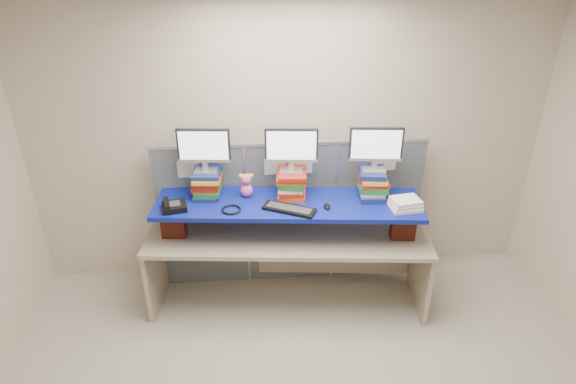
{
  "coord_description": "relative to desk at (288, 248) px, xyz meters",
  "views": [
    {
      "loc": [
        -0.36,
        -2.32,
        3.19
      ],
      "look_at": [
        -0.06,
        1.39,
        1.22
      ],
      "focal_mm": 30.0,
      "sensor_mm": 36.0,
      "label": 1
    }
  ],
  "objects": [
    {
      "name": "room",
      "position": [
        0.06,
        -1.39,
        0.78
      ],
      "size": [
        5.0,
        4.0,
        2.8
      ],
      "color": "beige",
      "rests_on": "ground"
    },
    {
      "name": "cubicle_partition",
      "position": [
        0.06,
        0.39,
        0.15
      ],
      "size": [
        2.6,
        0.06,
        1.53
      ],
      "color": "#4B5158",
      "rests_on": "ground"
    },
    {
      "name": "desk",
      "position": [
        0.0,
        0.0,
        0.0
      ],
      "size": [
        2.63,
        1.0,
        0.78
      ],
      "rotation": [
        0.0,
        0.0,
        -0.1
      ],
      "color": "tan",
      "rests_on": "ground"
    },
    {
      "name": "brick_pier_left",
      "position": [
        -1.03,
        0.05,
        0.3
      ],
      "size": [
        0.22,
        0.14,
        0.29
      ],
      "primitive_type": "cube",
      "rotation": [
        0.0,
        0.0,
        -0.1
      ],
      "color": "maroon",
      "rests_on": "desk"
    },
    {
      "name": "brick_pier_right",
      "position": [
        1.02,
        -0.15,
        0.3
      ],
      "size": [
        0.22,
        0.14,
        0.29
      ],
      "primitive_type": "cube",
      "rotation": [
        0.0,
        0.0,
        -0.1
      ],
      "color": "maroon",
      "rests_on": "desk"
    },
    {
      "name": "blue_board",
      "position": [
        0.0,
        0.0,
        0.47
      ],
      "size": [
        2.4,
        0.82,
        0.04
      ],
      "primitive_type": "cube",
      "rotation": [
        0.0,
        0.0,
        -0.1
      ],
      "color": "navy",
      "rests_on": "brick_pier_left"
    },
    {
      "name": "book_stack_left",
      "position": [
        -0.71,
        0.19,
        0.61
      ],
      "size": [
        0.28,
        0.32,
        0.24
      ],
      "color": "navy",
      "rests_on": "blue_board"
    },
    {
      "name": "book_stack_center",
      "position": [
        0.04,
        0.12,
        0.62
      ],
      "size": [
        0.28,
        0.33,
        0.24
      ],
      "color": "#DE5214",
      "rests_on": "blue_board"
    },
    {
      "name": "book_stack_right",
      "position": [
        0.76,
        0.05,
        0.62
      ],
      "size": [
        0.29,
        0.33,
        0.26
      ],
      "color": "navy",
      "rests_on": "blue_board"
    },
    {
      "name": "monitor_left",
      "position": [
        -0.72,
        0.19,
        0.96
      ],
      "size": [
        0.46,
        0.15,
        0.4
      ],
      "rotation": [
        0.0,
        0.0,
        -0.1
      ],
      "color": "#AAAAAF",
      "rests_on": "book_stack_left"
    },
    {
      "name": "monitor_center",
      "position": [
        0.04,
        0.12,
        0.96
      ],
      "size": [
        0.46,
        0.15,
        0.4
      ],
      "rotation": [
        0.0,
        0.0,
        -0.1
      ],
      "color": "#AAAAAF",
      "rests_on": "book_stack_center"
    },
    {
      "name": "monitor_right",
      "position": [
        0.76,
        0.04,
        0.98
      ],
      "size": [
        0.46,
        0.15,
        0.4
      ],
      "rotation": [
        0.0,
        0.0,
        -0.1
      ],
      "color": "#AAAAAF",
      "rests_on": "book_stack_right"
    },
    {
      "name": "keyboard",
      "position": [
        -0.0,
        -0.15,
        0.5
      ],
      "size": [
        0.47,
        0.34,
        0.03
      ],
      "rotation": [
        0.0,
        0.0,
        -0.46
      ],
      "color": "black",
      "rests_on": "blue_board"
    },
    {
      "name": "mouse",
      "position": [
        0.33,
        -0.13,
        0.51
      ],
      "size": [
        0.07,
        0.11,
        0.03
      ],
      "primitive_type": "ellipsoid",
      "rotation": [
        0.0,
        0.0,
        -0.22
      ],
      "color": "black",
      "rests_on": "blue_board"
    },
    {
      "name": "desk_phone",
      "position": [
        -0.99,
        -0.05,
        0.52
      ],
      "size": [
        0.24,
        0.22,
        0.09
      ],
      "rotation": [
        0.0,
        0.0,
        0.22
      ],
      "color": "black",
      "rests_on": "blue_board"
    },
    {
      "name": "headset",
      "position": [
        -0.5,
        -0.11,
        0.5
      ],
      "size": [
        0.18,
        0.18,
        0.02
      ],
      "primitive_type": "torus",
      "rotation": [
        0.0,
        0.0,
        0.07
      ],
      "color": "black",
      "rests_on": "blue_board"
    },
    {
      "name": "plush_toy",
      "position": [
        -0.36,
        0.14,
        0.61
      ],
      "size": [
        0.13,
        0.1,
        0.23
      ],
      "rotation": [
        0.0,
        0.0,
        0.28
      ],
      "color": "#F25CAE",
      "rests_on": "blue_board"
    },
    {
      "name": "binder_stack",
      "position": [
        1.0,
        -0.2,
        0.54
      ],
      "size": [
        0.28,
        0.24,
        0.09
      ],
      "rotation": [
        0.0,
        0.0,
        0.12
      ],
      "color": "white",
      "rests_on": "blue_board"
    }
  ]
}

